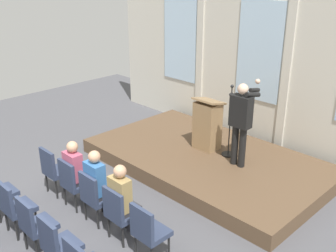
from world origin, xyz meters
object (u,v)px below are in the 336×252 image
(chair_r0_c2, at_px, (95,195))
(audience_r0_c2, at_px, (98,183))
(chair_r0_c0, at_px, (54,168))
(audience_r0_c3, at_px, (123,198))
(mic_stand, at_px, (229,141))
(chair_r0_c3, at_px, (119,211))
(chair_r1_c1, at_px, (14,205))
(chair_r1_c2, at_px, (34,222))
(chair_r0_c4, at_px, (148,229))
(audience_r0_c1, at_px, (76,170))
(speaker, at_px, (241,119))
(lectern, at_px, (207,125))
(chair_r1_c3, at_px, (57,243))
(chair_r0_c1, at_px, (73,181))

(chair_r0_c2, relative_size, audience_r0_c2, 0.71)
(chair_r0_c0, height_order, audience_r0_c3, audience_r0_c3)
(mic_stand, distance_m, chair_r0_c3, 3.17)
(mic_stand, xyz_separation_m, chair_r1_c1, (-1.02, -4.24, -0.11))
(mic_stand, height_order, chair_r1_c2, mic_stand)
(chair_r0_c4, bearing_deg, mic_stand, 106.85)
(chair_r0_c2, distance_m, chair_r1_c1, 1.27)
(audience_r0_c2, height_order, audience_r0_c3, audience_r0_c2)
(audience_r0_c3, bearing_deg, audience_r0_c1, 179.92)
(speaker, bearing_deg, chair_r1_c2, -100.72)
(chair_r0_c0, height_order, chair_r1_c1, same)
(lectern, relative_size, audience_r0_c2, 0.88)
(chair_r0_c0, distance_m, chair_r1_c2, 1.70)
(chair_r0_c2, xyz_separation_m, audience_r0_c2, (0.00, 0.08, 0.20))
(chair_r0_c0, bearing_deg, audience_r0_c1, 7.26)
(chair_r0_c3, relative_size, chair_r0_c4, 1.00)
(lectern, relative_size, chair_r0_c0, 1.23)
(lectern, xyz_separation_m, chair_r0_c0, (-1.12, -3.10, -0.33))
(chair_r1_c1, bearing_deg, chair_r0_c3, 39.55)
(lectern, bearing_deg, chair_r0_c2, -86.41)
(audience_r0_c3, height_order, chair_r1_c1, audience_r0_c3)
(chair_r0_c3, height_order, chair_r1_c2, same)
(speaker, height_order, chair_r1_c3, speaker)
(audience_r0_c1, distance_m, audience_r0_c2, 0.66)
(chair_r1_c2, bearing_deg, speaker, 79.28)
(chair_r1_c2, bearing_deg, chair_r0_c0, 140.45)
(chair_r0_c0, height_order, audience_r0_c2, audience_r0_c2)
(audience_r0_c3, xyz_separation_m, chair_r1_c2, (-0.66, -1.17, -0.19))
(mic_stand, distance_m, chair_r1_c2, 4.26)
(audience_r0_c1, bearing_deg, chair_r0_c1, -90.00)
(lectern, distance_m, audience_r0_c2, 3.03)
(audience_r0_c1, xyz_separation_m, chair_r0_c4, (1.97, -0.08, -0.18))
(audience_r0_c2, bearing_deg, chair_r1_c1, -119.39)
(chair_r1_c1, bearing_deg, lectern, 83.69)
(speaker, xyz_separation_m, mic_stand, (-0.40, 0.21, -0.66))
(chair_r0_c2, bearing_deg, chair_r1_c1, -121.19)
(audience_r0_c1, relative_size, audience_r0_c2, 0.97)
(audience_r0_c3, height_order, chair_r0_c4, audience_r0_c3)
(lectern, bearing_deg, chair_r0_c1, -98.49)
(chair_r0_c0, bearing_deg, audience_r0_c3, 2.38)
(mic_stand, height_order, chair_r0_c1, mic_stand)
(chair_r0_c4, xyz_separation_m, chair_r1_c2, (-1.31, -1.09, 0.00))
(lectern, bearing_deg, speaker, -9.22)
(chair_r0_c1, bearing_deg, chair_r1_c3, -39.55)
(audience_r0_c2, height_order, chair_r0_c3, audience_r0_c2)
(chair_r0_c2, distance_m, chair_r1_c3, 1.27)
(lectern, height_order, chair_r1_c1, lectern)
(chair_r0_c2, bearing_deg, chair_r0_c4, 0.00)
(chair_r0_c2, height_order, audience_r0_c2, audience_r0_c2)
(lectern, xyz_separation_m, chair_r0_c3, (0.85, -3.10, -0.33))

